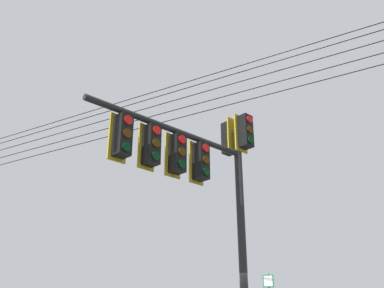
{
  "coord_description": "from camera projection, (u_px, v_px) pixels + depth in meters",
  "views": [
    {
      "loc": [
        -9.79,
        -5.5,
        1.41
      ],
      "look_at": [
        -2.2,
        -0.4,
        5.33
      ],
      "focal_mm": 39.33,
      "sensor_mm": 36.0,
      "label": 1
    }
  ],
  "objects": [
    {
      "name": "overhead_wire_span",
      "position": [
        289.0,
        69.0,
        11.17
      ],
      "size": [
        2.8,
        34.44,
        1.36
      ],
      "color": "black"
    },
    {
      "name": "signal_mast_assembly",
      "position": [
        203.0,
        170.0,
        9.96
      ],
      "size": [
        4.64,
        1.63,
        6.58
      ],
      "color": "black",
      "rests_on": "ground"
    }
  ]
}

